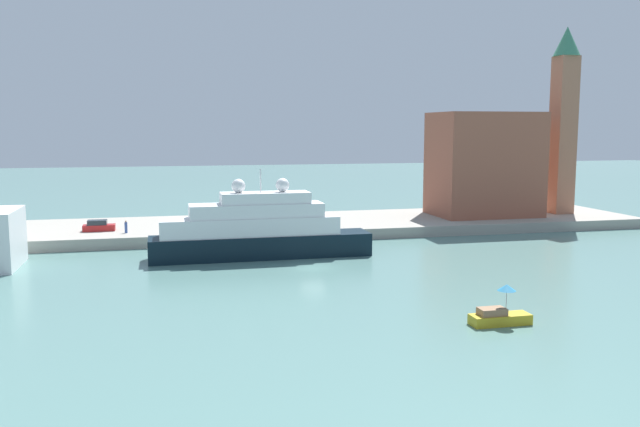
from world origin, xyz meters
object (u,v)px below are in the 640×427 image
at_px(small_motorboat, 500,314).
at_px(bell_tower, 564,114).
at_px(large_yacht, 258,231).
at_px(harbor_building, 484,164).
at_px(parked_car, 99,226).
at_px(person_figure, 126,227).
at_px(mooring_bollard, 305,227).

relative_size(small_motorboat, bell_tower, 0.16).
height_order(large_yacht, harbor_building, harbor_building).
distance_m(harbor_building, bell_tower, 15.22).
xyz_separation_m(large_yacht, parked_car, (-18.94, 15.44, -1.02)).
xyz_separation_m(bell_tower, parked_car, (-69.90, -2.39, -15.07)).
xyz_separation_m(large_yacht, bell_tower, (50.96, 17.83, 14.05)).
distance_m(harbor_building, person_figure, 54.00).
relative_size(large_yacht, bell_tower, 0.88).
bearing_deg(small_motorboat, large_yacht, 114.89).
bearing_deg(mooring_bollard, harbor_building, 15.72).
bearing_deg(parked_car, person_figure, -36.73).
relative_size(harbor_building, mooring_bollard, 20.98).
bearing_deg(parked_car, mooring_bollard, -11.66).
bearing_deg(harbor_building, person_figure, -173.93).
bearing_deg(harbor_building, parked_car, -177.01).
bearing_deg(bell_tower, small_motorboat, -127.18).
height_order(small_motorboat, parked_car, small_motorboat).
distance_m(harbor_building, mooring_bollard, 32.20).
xyz_separation_m(large_yacht, harbor_building, (37.89, 18.41, 6.29)).
distance_m(small_motorboat, bell_tower, 62.97).
relative_size(parked_car, person_figure, 2.50).
bearing_deg(large_yacht, bell_tower, 19.28).
relative_size(bell_tower, person_figure, 17.79).
distance_m(large_yacht, bell_tower, 55.79).
height_order(harbor_building, mooring_bollard, harbor_building).
bearing_deg(large_yacht, small_motorboat, -65.11).
height_order(parked_car, mooring_bollard, parked_car).
distance_m(person_figure, mooring_bollard, 23.27).
xyz_separation_m(parked_car, person_figure, (3.60, -2.69, 0.13)).
height_order(harbor_building, bell_tower, bell_tower).
height_order(bell_tower, person_figure, bell_tower).
bearing_deg(mooring_bollard, person_figure, 173.03).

